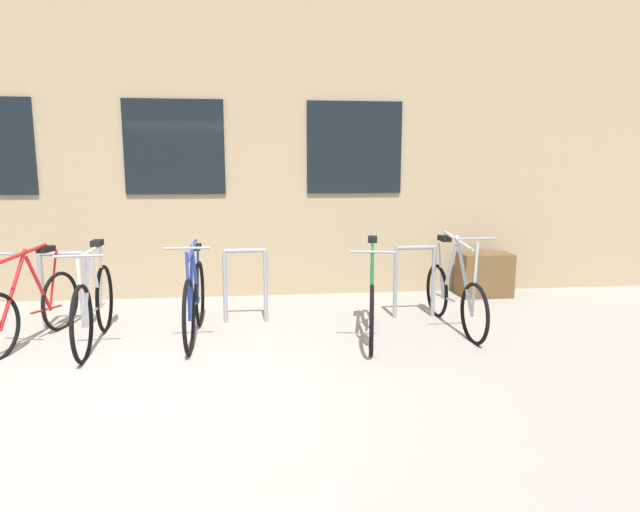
{
  "coord_description": "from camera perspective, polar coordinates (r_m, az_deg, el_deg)",
  "views": [
    {
      "loc": [
        1.09,
        -4.32,
        1.8
      ],
      "look_at": [
        1.75,
        1.6,
        0.81
      ],
      "focal_mm": 30.74,
      "sensor_mm": 36.0,
      "label": 1
    }
  ],
  "objects": [
    {
      "name": "ground_plane",
      "position": [
        4.8,
        -19.49,
        -13.17
      ],
      "size": [
        42.0,
        42.0,
        0.0
      ],
      "primitive_type": "plane",
      "color": "#9E998E"
    },
    {
      "name": "storefront_building",
      "position": [
        10.33,
        -13.03,
        18.47
      ],
      "size": [
        28.0,
        5.29,
        6.93
      ],
      "color": "tan",
      "rests_on": "ground"
    },
    {
      "name": "bike_rack",
      "position": [
        6.46,
        -16.7,
        -2.49
      ],
      "size": [
        6.51,
        0.05,
        0.87
      ],
      "color": "gray",
      "rests_on": "ground"
    },
    {
      "name": "bicycle_silver",
      "position": [
        6.29,
        13.8,
        -3.96
      ],
      "size": [
        0.44,
        1.7,
        1.1
      ],
      "color": "black",
      "rests_on": "ground"
    },
    {
      "name": "bicycle_red",
      "position": [
        6.31,
        -27.91,
        -4.79
      ],
      "size": [
        0.55,
        1.63,
        1.04
      ],
      "color": "black",
      "rests_on": "ground"
    },
    {
      "name": "bicycle_blue",
      "position": [
        5.93,
        -12.93,
        -4.51
      ],
      "size": [
        0.44,
        1.73,
        1.05
      ],
      "color": "black",
      "rests_on": "ground"
    },
    {
      "name": "bicycle_white",
      "position": [
        6.01,
        -22.46,
        -4.8
      ],
      "size": [
        0.44,
        1.73,
        1.05
      ],
      "color": "black",
      "rests_on": "ground"
    },
    {
      "name": "bicycle_green",
      "position": [
        5.82,
        5.4,
        -4.71
      ],
      "size": [
        0.5,
        1.68,
        1.05
      ],
      "color": "black",
      "rests_on": "ground"
    },
    {
      "name": "planter_box",
      "position": [
        7.95,
        16.73,
        -1.85
      ],
      "size": [
        0.7,
        0.44,
        0.6
      ],
      "primitive_type": "cube",
      "color": "brown",
      "rests_on": "ground"
    }
  ]
}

